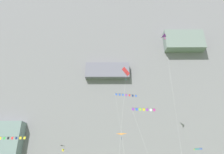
% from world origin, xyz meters
% --- Properties ---
extents(cliff_face, '(180.00, 25.65, 65.79)m').
position_xyz_m(cliff_face, '(-0.03, 60.12, 32.85)').
color(cliff_face, gray).
rests_on(cliff_face, ground).
extents(kite_banner_upper_mid, '(2.43, 7.29, 7.09)m').
position_xyz_m(kite_banner_upper_mid, '(21.69, 38.78, 6.25)').
color(kite_banner_upper_mid, black).
rests_on(kite_banner_upper_mid, ground).
extents(kite_delta_high_right, '(1.86, 4.42, 31.04)m').
position_xyz_m(kite_delta_high_right, '(14.42, 29.28, 29.44)').
color(kite_delta_high_right, purple).
rests_on(kite_delta_high_right, ground).
extents(kite_delta_mid_left, '(3.28, 4.76, 6.70)m').
position_xyz_m(kite_delta_mid_left, '(-8.32, 35.04, 6.50)').
color(kite_delta_mid_left, black).
rests_on(kite_delta_mid_left, ground).
extents(kite_banner_far_right, '(6.03, 4.16, 8.78)m').
position_xyz_m(kite_banner_far_right, '(-18.51, 31.62, 8.27)').
color(kite_banner_far_right, black).
rests_on(kite_banner_far_right, ground).
extents(kite_banner_front_field, '(5.41, 2.73, 18.60)m').
position_xyz_m(kite_banner_front_field, '(4.80, 33.94, 17.44)').
color(kite_banner_front_field, black).
rests_on(kite_banner_front_field, ground).
extents(kite_banner_upper_right, '(5.65, 3.43, 15.21)m').
position_xyz_m(kite_banner_upper_right, '(8.69, 33.83, 14.55)').
color(kite_banner_upper_right, black).
rests_on(kite_banner_upper_right, ground).
extents(kite_delta_high_left, '(1.96, 1.55, 8.38)m').
position_xyz_m(kite_delta_high_left, '(3.36, 28.31, 8.05)').
color(kite_delta_high_left, orange).
rests_on(kite_delta_high_left, ground).
extents(kite_diamond_low_left, '(3.01, 3.30, 21.35)m').
position_xyz_m(kite_diamond_low_left, '(4.30, 25.30, 19.77)').
color(kite_diamond_low_left, red).
rests_on(kite_diamond_low_left, ground).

